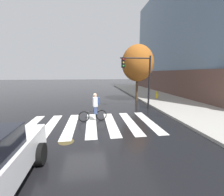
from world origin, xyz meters
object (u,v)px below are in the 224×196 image
object	(u,v)px
manhole_cover	(66,142)
cyclist	(95,107)
traffic_light_near	(140,73)
fire_hydrant	(157,95)
street_tree_near	(138,63)

from	to	relation	value
manhole_cover	cyclist	distance (m)	2.98
manhole_cover	traffic_light_near	world-z (taller)	traffic_light_near
manhole_cover	fire_hydrant	bearing A→B (deg)	47.43
cyclist	fire_hydrant	bearing A→B (deg)	42.44
traffic_light_near	street_tree_near	distance (m)	3.66
manhole_cover	fire_hydrant	size ratio (longest dim) A/B	0.82
cyclist	traffic_light_near	xyz separation A→B (m)	(3.61, 2.70, 2.02)
cyclist	street_tree_near	distance (m)	8.16
fire_hydrant	street_tree_near	bearing A→B (deg)	-177.00
traffic_light_near	street_tree_near	size ratio (longest dim) A/B	0.74
manhole_cover	street_tree_near	xyz separation A→B (m)	(5.76, 8.67, 3.84)
manhole_cover	fire_hydrant	world-z (taller)	fire_hydrant
cyclist	fire_hydrant	xyz separation A→B (m)	(6.81, 6.23, -0.31)
cyclist	fire_hydrant	world-z (taller)	cyclist
manhole_cover	traffic_light_near	distance (m)	7.72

